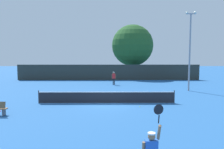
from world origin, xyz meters
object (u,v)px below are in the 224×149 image
Objects in this scene: tennis_ball at (140,107)px; parked_car_near at (91,72)px; player_receiving at (114,77)px; light_pole at (190,46)px; large_tree at (133,45)px.

parked_car_near reaches higher than tennis_ball.
light_pole is (8.19, -4.86, 3.82)m from player_receiving.
parked_car_near is (-12.25, 16.10, -4.10)m from light_pole.
player_receiving is at bearing 98.25° from tennis_ball.
player_receiving is 11.96m from parked_car_near.
tennis_ball is 0.02× the size of parked_car_near.
player_receiving reaches higher than parked_car_near.
player_receiving is 0.20× the size of light_pole.
parked_car_near is (-7.46, 1.53, -4.82)m from large_tree.
parked_car_near is (-4.06, 11.24, -0.28)m from player_receiving.
player_receiving is at bearing 149.33° from light_pole.
large_tree reaches higher than tennis_ball.
large_tree is (1.59, 22.15, 5.56)m from tennis_ball.
light_pole is 1.95× the size of parked_car_near.
tennis_ball is 24.41m from parked_car_near.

